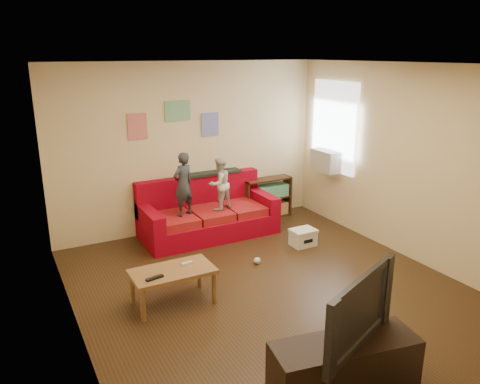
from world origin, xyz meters
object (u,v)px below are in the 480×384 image
child_a (183,184)px  tv_stand (344,366)px  sofa (207,215)px  coffee_table (173,275)px  file_box (303,237)px  bookshelf (267,200)px  child_b (219,184)px  television (349,308)px

child_a → tv_stand: bearing=69.7°
sofa → coffee_table: bearing=-124.5°
coffee_table → file_box: (2.33, 0.69, -0.23)m
child_a → bookshelf: (1.71, 0.40, -0.61)m
sofa → child_b: size_ratio=2.55×
bookshelf → child_a: bearing=-166.9°
bookshelf → television: (-1.73, -4.13, 0.49)m
coffee_table → file_box: size_ratio=2.54×
television → sofa: bearing=60.4°
child_a → tv_stand: size_ratio=0.76×
file_box → child_b: bearing=134.3°
child_b → bookshelf: 1.30m
sofa → tv_stand: 3.93m
tv_stand → television: 0.56m
bookshelf → file_box: (-0.18, -1.36, -0.19)m
sofa → file_box: bearing=-46.2°
sofa → coffee_table: sofa is taller
sofa → child_a: child_a is taller
child_b → television: bearing=63.9°
child_b → television: size_ratio=0.74×
sofa → file_box: size_ratio=5.68×
file_box → sofa: bearing=133.8°
tv_stand → television: (0.00, 0.00, 0.56)m
sofa → child_b: 0.59m
coffee_table → file_box: 2.44m
sofa → coffee_table: (-1.25, -1.82, 0.05)m
bookshelf → file_box: bookshelf is taller
coffee_table → bookshelf: (2.51, 2.05, -0.05)m
sofa → child_a: size_ratio=2.18×
sofa → child_a: bearing=-159.1°
bookshelf → coffee_table: bearing=-140.9°
child_a → bookshelf: child_a is taller
child_b → bookshelf: size_ratio=0.94×
tv_stand → television: bearing=10.1°
television → file_box: bearing=38.0°
file_box → coffee_table: bearing=-163.6°
bookshelf → file_box: 1.38m
sofa → bookshelf: (1.26, 0.23, 0.00)m
child_b → coffee_table: bearing=32.9°
coffee_table → tv_stand: 2.23m
sofa → coffee_table: size_ratio=2.24×
child_b → bookshelf: child_b is taller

